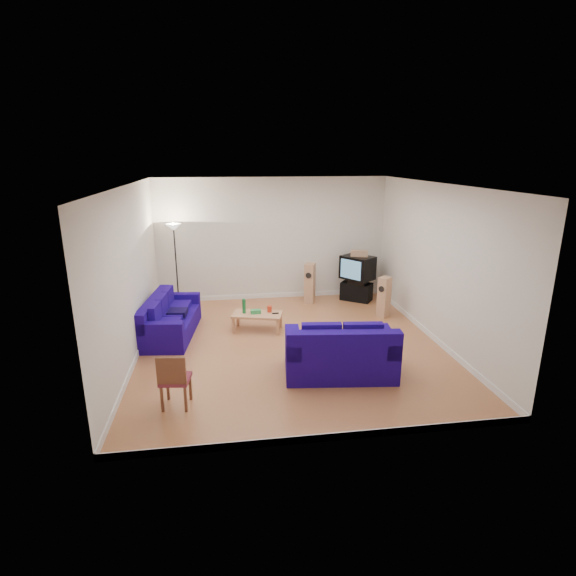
{
  "coord_description": "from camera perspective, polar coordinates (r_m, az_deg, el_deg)",
  "views": [
    {
      "loc": [
        -1.28,
        -8.35,
        3.71
      ],
      "look_at": [
        0.0,
        0.4,
        1.1
      ],
      "focal_mm": 28.0,
      "sensor_mm": 36.0,
      "label": 1
    }
  ],
  "objects": [
    {
      "name": "coffee_table",
      "position": [
        9.88,
        -3.93,
        -3.54
      ],
      "size": [
        1.18,
        0.8,
        0.39
      ],
      "rotation": [
        0.0,
        0.0,
        -0.26
      ],
      "color": "tan",
      "rests_on": "ground"
    },
    {
      "name": "tv_stand",
      "position": [
        12.08,
        8.68,
        -0.43
      ],
      "size": [
        0.89,
        0.81,
        0.48
      ],
      "primitive_type": "cube",
      "rotation": [
        0.0,
        0.0,
        -0.63
      ],
      "color": "black",
      "rests_on": "ground"
    },
    {
      "name": "floor_lamp",
      "position": [
        11.28,
        -14.24,
        6.04
      ],
      "size": [
        0.37,
        0.37,
        2.14
      ],
      "color": "black",
      "rests_on": "ground"
    },
    {
      "name": "av_receiver",
      "position": [
        11.96,
        8.93,
        0.84
      ],
      "size": [
        0.6,
        0.59,
        0.11
      ],
      "primitive_type": "cube",
      "rotation": [
        0.0,
        0.0,
        -0.67
      ],
      "color": "black",
      "rests_on": "tv_stand"
    },
    {
      "name": "tissue_box",
      "position": [
        9.86,
        -4.12,
        -3.0
      ],
      "size": [
        0.22,
        0.14,
        0.09
      ],
      "primitive_type": "cube",
      "rotation": [
        0.0,
        0.0,
        0.1
      ],
      "color": "green",
      "rests_on": "coffee_table"
    },
    {
      "name": "remote",
      "position": [
        9.84,
        -1.62,
        -3.23
      ],
      "size": [
        0.15,
        0.06,
        0.02
      ],
      "primitive_type": "cube",
      "rotation": [
        0.0,
        0.0,
        0.07
      ],
      "color": "black",
      "rests_on": "coffee_table"
    },
    {
      "name": "centre_speaker",
      "position": [
        11.82,
        9.05,
        4.36
      ],
      "size": [
        0.47,
        0.31,
        0.15
      ],
      "primitive_type": "cube",
      "rotation": [
        0.0,
        0.0,
        -0.32
      ],
      "color": "tan",
      "rests_on": "television"
    },
    {
      "name": "bottle",
      "position": [
        9.86,
        -5.6,
        -2.3
      ],
      "size": [
        0.08,
        0.08,
        0.33
      ],
      "primitive_type": "cylinder",
      "rotation": [
        0.0,
        0.0,
        0.0
      ],
      "color": "#197233",
      "rests_on": "coffee_table"
    },
    {
      "name": "television",
      "position": [
        11.91,
        8.81,
        2.58
      ],
      "size": [
        0.94,
        0.98,
        0.61
      ],
      "rotation": [
        0.0,
        0.0,
        -0.93
      ],
      "color": "black",
      "rests_on": "av_receiver"
    },
    {
      "name": "sofa_three_seat",
      "position": [
        9.97,
        -14.92,
        -4.11
      ],
      "size": [
        1.16,
        2.22,
        0.82
      ],
      "rotation": [
        0.0,
        0.0,
        -1.69
      ],
      "color": "#150261",
      "rests_on": "ground"
    },
    {
      "name": "speaker_left",
      "position": [
        11.7,
        2.78,
        0.63
      ],
      "size": [
        0.35,
        0.38,
        1.04
      ],
      "rotation": [
        0.0,
        0.0,
        -0.42
      ],
      "color": "tan",
      "rests_on": "ground"
    },
    {
      "name": "red_canister",
      "position": [
        9.93,
        -2.37,
        -2.67
      ],
      "size": [
        0.11,
        0.11,
        0.14
      ],
      "primitive_type": "cylinder",
      "rotation": [
        0.0,
        0.0,
        0.13
      ],
      "color": "red",
      "rests_on": "coffee_table"
    },
    {
      "name": "speaker_right",
      "position": [
        10.9,
        12.1,
        -1.13
      ],
      "size": [
        0.36,
        0.36,
        0.97
      ],
      "rotation": [
        0.0,
        0.0,
        -0.87
      ],
      "color": "tan",
      "rests_on": "ground"
    },
    {
      "name": "sofa_loveseat",
      "position": [
        7.96,
        6.65,
        -8.56
      ],
      "size": [
        2.01,
        1.28,
        0.95
      ],
      "rotation": [
        0.0,
        0.0,
        -0.12
      ],
      "color": "#150261",
      "rests_on": "ground"
    },
    {
      "name": "room",
      "position": [
        8.72,
        0.38,
        2.06
      ],
      "size": [
        6.01,
        6.51,
        3.21
      ],
      "color": "#95522E",
      "rests_on": "ground"
    },
    {
      "name": "dining_chair",
      "position": [
        7.08,
        -14.26,
        -11.04
      ],
      "size": [
        0.49,
        0.49,
        0.9
      ],
      "rotation": [
        0.0,
        0.0,
        -0.14
      ],
      "color": "brown",
      "rests_on": "ground"
    }
  ]
}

